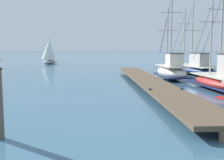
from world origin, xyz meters
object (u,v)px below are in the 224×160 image
(fishing_boat_0, at_px, (223,80))
(distant_sailboat, at_px, (49,51))
(fishing_boat_2, at_px, (171,70))
(fishing_boat_1, at_px, (194,68))

(fishing_boat_0, distance_m, distant_sailboat, 30.36)
(fishing_boat_2, bearing_deg, distant_sailboat, 120.04)
(distant_sailboat, bearing_deg, fishing_boat_0, -62.93)
(fishing_boat_1, bearing_deg, fishing_boat_0, -101.95)
(fishing_boat_1, bearing_deg, fishing_boat_2, -129.99)
(fishing_boat_0, xyz_separation_m, fishing_boat_1, (2.06, 9.72, -0.00))
(fishing_boat_0, relative_size, fishing_boat_1, 0.79)
(fishing_boat_2, xyz_separation_m, distant_sailboat, (-12.39, 21.42, 1.22))
(fishing_boat_1, height_order, fishing_boat_2, fishing_boat_2)
(fishing_boat_2, bearing_deg, fishing_boat_0, -75.79)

